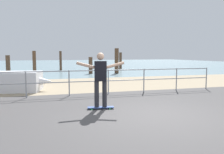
# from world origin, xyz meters

# --- Properties ---
(ground_plane) EXTENTS (24.00, 10.00, 0.04)m
(ground_plane) POSITION_xyz_m (0.00, -1.00, 0.00)
(ground_plane) COLOR #474444
(ground_plane) RESTS_ON ground
(beach_strip) EXTENTS (24.00, 6.00, 0.04)m
(beach_strip) POSITION_xyz_m (0.00, 7.00, 0.00)
(beach_strip) COLOR tan
(beach_strip) RESTS_ON ground
(sea_surface) EXTENTS (72.00, 50.00, 0.04)m
(sea_surface) POSITION_xyz_m (0.00, 35.00, 0.00)
(sea_surface) COLOR #75939E
(sea_surface) RESTS_ON ground
(railing_fence) EXTENTS (11.43, 0.05, 1.05)m
(railing_fence) POSITION_xyz_m (-1.13, 3.60, 0.70)
(railing_fence) COLOR gray
(railing_fence) RESTS_ON ground
(skateboard) EXTENTS (0.82, 0.33, 0.08)m
(skateboard) POSITION_xyz_m (-1.22, 1.12, 0.07)
(skateboard) COLOR #334C8C
(skateboard) RESTS_ON ground
(skateboarder) EXTENTS (1.44, 0.32, 1.65)m
(skateboarder) POSITION_xyz_m (-1.22, 1.12, 1.02)
(skateboarder) COLOR #26262B
(skateboarder) RESTS_ON skateboard
(groyne_post_0) EXTENTS (0.35, 0.35, 1.61)m
(groyne_post_0) POSITION_xyz_m (-5.96, 15.00, 0.80)
(groyne_post_0) COLOR #513826
(groyne_post_0) RESTS_ON ground
(groyne_post_1) EXTENTS (0.25, 0.25, 1.94)m
(groyne_post_1) POSITION_xyz_m (-3.71, 12.16, 0.97)
(groyne_post_1) COLOR #513826
(groyne_post_1) RESTS_ON ground
(groyne_post_2) EXTENTS (0.25, 0.25, 2.02)m
(groyne_post_2) POSITION_xyz_m (-1.46, 18.64, 1.01)
(groyne_post_2) COLOR #513826
(groyne_post_2) RESTS_ON ground
(groyne_post_3) EXTENTS (0.33, 0.33, 1.45)m
(groyne_post_3) POSITION_xyz_m (0.79, 13.64, 0.73)
(groyne_post_3) COLOR #513826
(groyne_post_3) RESTS_ON ground
(groyne_post_4) EXTENTS (0.36, 0.36, 2.21)m
(groyne_post_4) POSITION_xyz_m (3.04, 13.32, 1.10)
(groyne_post_4) COLOR #513826
(groyne_post_4) RESTS_ON ground
(groyne_post_5) EXTENTS (0.31, 0.31, 1.90)m
(groyne_post_5) POSITION_xyz_m (5.29, 19.13, 0.95)
(groyne_post_5) COLOR #513826
(groyne_post_5) RESTS_ON ground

